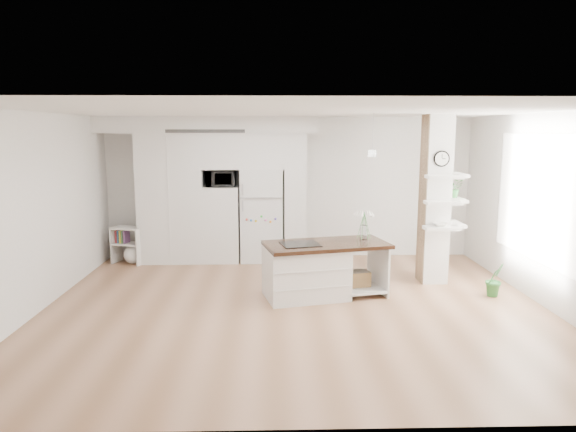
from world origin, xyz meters
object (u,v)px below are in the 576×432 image
at_px(refrigerator, 262,215).
at_px(kitchen_island, 313,269).
at_px(bookshelf, 130,248).
at_px(floor_plant_a, 495,279).

height_order(refrigerator, kitchen_island, refrigerator).
relative_size(bookshelf, floor_plant_a, 1.34).
bearing_deg(kitchen_island, bookshelf, 134.74).
xyz_separation_m(kitchen_island, bookshelf, (-3.26, 2.04, -0.13)).
bearing_deg(bookshelf, refrigerator, 23.79).
distance_m(refrigerator, kitchen_island, 2.42).
height_order(kitchen_island, bookshelf, kitchen_island).
bearing_deg(kitchen_island, floor_plant_a, -14.11).
distance_m(kitchen_island, bookshelf, 3.85).
relative_size(refrigerator, kitchen_island, 0.90).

